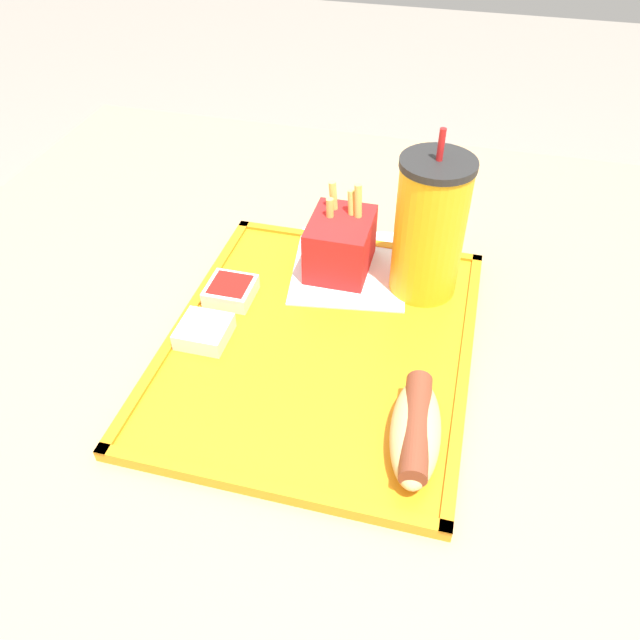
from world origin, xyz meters
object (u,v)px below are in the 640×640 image
(sauce_cup_ketchup, at_px, (231,290))
(sauce_cup_mayo, at_px, (204,332))
(soda_cup, at_px, (430,228))
(hot_dog_far, at_px, (416,430))
(fries_carton, at_px, (343,244))

(sauce_cup_ketchup, bearing_deg, sauce_cup_mayo, -2.60)
(soda_cup, distance_m, hot_dog_far, 0.25)
(hot_dog_far, distance_m, fries_carton, 0.28)
(fries_carton, relative_size, sauce_cup_mayo, 2.07)
(hot_dog_far, xyz_separation_m, sauce_cup_mayo, (-0.09, -0.25, -0.01))
(soda_cup, height_order, hot_dog_far, soda_cup)
(sauce_cup_mayo, xyz_separation_m, sauce_cup_ketchup, (-0.08, 0.00, 0.00))
(hot_dog_far, relative_size, sauce_cup_ketchup, 2.41)
(hot_dog_far, relative_size, fries_carton, 1.16)
(fries_carton, bearing_deg, soda_cup, 83.06)
(hot_dog_far, bearing_deg, sauce_cup_mayo, -109.21)
(fries_carton, xyz_separation_m, sauce_cup_mayo, (0.17, -0.12, -0.03))
(sauce_cup_ketchup, bearing_deg, soda_cup, 109.36)
(soda_cup, bearing_deg, fries_carton, -96.94)
(soda_cup, relative_size, fries_carton, 1.82)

